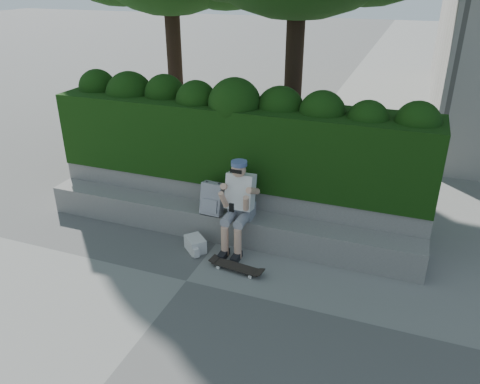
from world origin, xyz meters
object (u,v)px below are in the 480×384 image
at_px(person, 239,202).
at_px(backpack_plaid, 213,199).
at_px(skateboard, 236,267).
at_px(backpack_ground, 195,244).

relative_size(person, backpack_plaid, 2.85).
distance_m(skateboard, backpack_ground, 0.81).
relative_size(person, skateboard, 1.90).
relative_size(person, backpack_ground, 4.17).
relative_size(backpack_plaid, backpack_ground, 1.47).
bearing_deg(person, backpack_plaid, 169.78).
bearing_deg(backpack_ground, person, 72.17).
xyz_separation_m(person, backpack_plaid, (-0.45, 0.08, -0.06)).
bearing_deg(skateboard, backpack_plaid, 139.57).
distance_m(person, backpack_plaid, 0.46).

